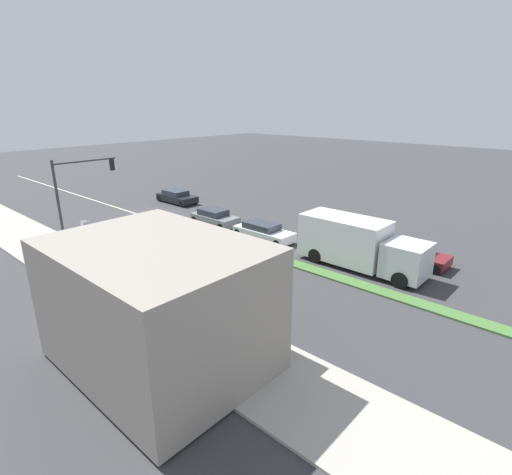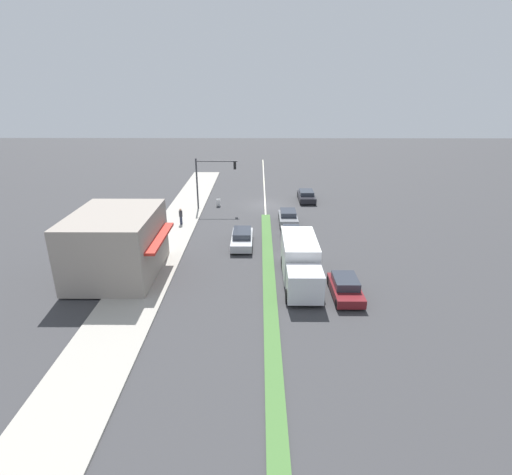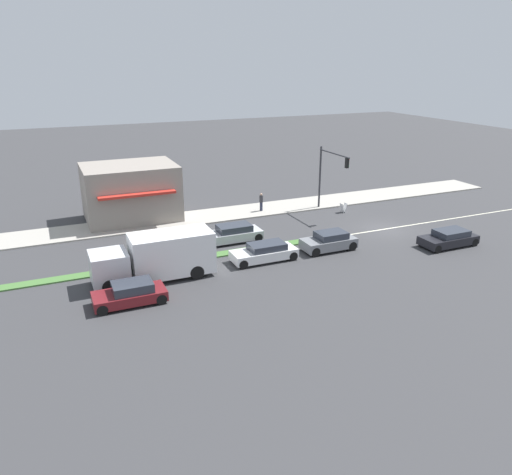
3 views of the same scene
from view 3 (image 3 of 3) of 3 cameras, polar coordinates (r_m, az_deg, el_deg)
The scene contains 14 objects.
ground_plane at distance 34.35m, azimuth -10.09°, elevation -2.90°, with size 160.00×160.00×0.00m, color #38383A.
sidewalk_right at distance 42.56m, azimuth -13.68°, elevation 1.38°, with size 4.00×73.00×0.12m, color #A8A399.
median_strip at distance 33.68m, azimuth -25.15°, elevation -4.94°, with size 0.90×46.00×0.10m, color #477538.
lane_marking_center at distance 41.90m, azimuth 14.50°, elevation 0.94°, with size 0.16×60.00×0.01m, color beige.
building_corner_store at distance 43.84m, azimuth -14.13°, elevation 5.10°, with size 6.43×7.64×4.62m.
traffic_signal_main at distance 44.73m, azimuth 8.31°, elevation 7.71°, with size 4.59×0.34×5.60m.
pedestrian at distance 44.94m, azimuth 0.60°, elevation 4.13°, with size 0.34×0.34×1.63m.
warning_aframe_sign at distance 45.66m, azimuth 9.95°, elevation 3.36°, with size 0.45×0.53×0.84m.
delivery_truck at distance 31.60m, azimuth -11.16°, elevation -2.14°, with size 2.44×7.50×2.87m.
sedan_maroon at distance 29.05m, azimuth -14.16°, elevation -6.24°, with size 1.84×4.03×1.27m.
van_white at distance 34.04m, azimuth 0.99°, elevation -1.70°, with size 1.78×4.51×1.24m.
sedan_silver at distance 37.60m, azimuth -2.74°, elevation 0.43°, with size 1.82×4.57×1.32m.
sedan_dark at distance 39.42m, azimuth 21.17°, elevation -0.07°, with size 1.90×4.30×1.21m.
suv_grey at distance 36.32m, azimuth 8.34°, elevation -0.44°, with size 1.81×3.92×1.35m.
Camera 3 is at (-31.02, 24.98, 12.99)m, focal length 35.00 mm.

